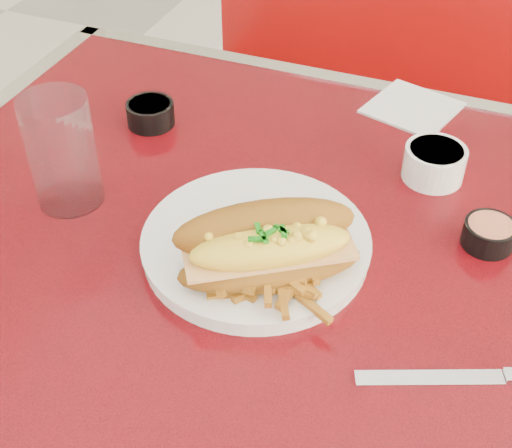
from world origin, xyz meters
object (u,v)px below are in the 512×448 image
(sauce_cup_left, at_px, (150,112))
(knife, at_px, (493,377))
(booth_bench_far, at_px, (433,191))
(dinner_plate, at_px, (256,244))
(diner_table, at_px, (352,361))
(gravy_ramekin, at_px, (434,162))
(sauce_cup_right, at_px, (489,233))
(mac_hoagie, at_px, (268,246))
(fork, at_px, (281,265))
(water_tumbler, at_px, (62,152))

(sauce_cup_left, relative_size, knife, 0.31)
(booth_bench_far, distance_m, dinner_plate, 0.97)
(diner_table, xyz_separation_m, gravy_ramekin, (0.04, 0.20, 0.18))
(sauce_cup_right, xyz_separation_m, knife, (0.03, -0.19, -0.01))
(mac_hoagie, bearing_deg, knife, -42.37)
(fork, distance_m, water_tumbler, 0.30)
(mac_hoagie, bearing_deg, sauce_cup_right, 2.51)
(gravy_ramekin, bearing_deg, water_tumbler, -152.97)
(water_tumbler, bearing_deg, dinner_plate, -1.00)
(sauce_cup_left, bearing_deg, sauce_cup_right, -9.97)
(diner_table, height_order, mac_hoagie, mac_hoagie)
(booth_bench_far, height_order, fork, booth_bench_far)
(sauce_cup_right, distance_m, water_tumbler, 0.51)
(sauce_cup_left, bearing_deg, knife, -28.39)
(water_tumbler, bearing_deg, fork, -6.89)
(booth_bench_far, bearing_deg, knife, -80.51)
(booth_bench_far, bearing_deg, dinner_plate, -98.55)
(diner_table, relative_size, booth_bench_far, 1.03)
(booth_bench_far, relative_size, dinner_plate, 3.97)
(gravy_ramekin, relative_size, water_tumbler, 0.72)
(fork, bearing_deg, sauce_cup_left, 30.31)
(dinner_plate, relative_size, sauce_cup_right, 4.40)
(dinner_plate, bearing_deg, mac_hoagie, -55.00)
(mac_hoagie, height_order, sauce_cup_left, mac_hoagie)
(dinner_plate, distance_m, mac_hoagie, 0.07)
(diner_table, bearing_deg, water_tumbler, -178.37)
(water_tumbler, bearing_deg, diner_table, 1.63)
(diner_table, xyz_separation_m, dinner_plate, (-0.12, -0.01, 0.17))
(booth_bench_far, relative_size, gravy_ramekin, 11.74)
(booth_bench_far, bearing_deg, diner_table, -90.00)
(gravy_ramekin, bearing_deg, knife, -68.73)
(mac_hoagie, bearing_deg, diner_table, -0.59)
(diner_table, relative_size, dinner_plate, 4.07)
(sauce_cup_left, height_order, sauce_cup_right, sauce_cup_left)
(dinner_plate, distance_m, water_tumbler, 0.26)
(mac_hoagie, xyz_separation_m, sauce_cup_left, (-0.27, 0.24, -0.04))
(dinner_plate, relative_size, gravy_ramekin, 2.96)
(mac_hoagie, distance_m, sauce_cup_right, 0.26)
(diner_table, relative_size, sauce_cup_left, 18.34)
(mac_hoagie, distance_m, sauce_cup_left, 0.36)
(mac_hoagie, height_order, fork, mac_hoagie)
(sauce_cup_left, distance_m, sauce_cup_right, 0.49)
(mac_hoagie, bearing_deg, booth_bench_far, 50.85)
(diner_table, height_order, sauce_cup_right, sauce_cup_right)
(sauce_cup_left, bearing_deg, gravy_ramekin, 2.97)
(gravy_ramekin, bearing_deg, sauce_cup_left, -177.03)
(sauce_cup_left, height_order, knife, sauce_cup_left)
(booth_bench_far, xyz_separation_m, fork, (-0.08, -0.86, 0.50))
(mac_hoagie, xyz_separation_m, fork, (0.01, 0.01, -0.04))
(mac_hoagie, height_order, sauce_cup_right, mac_hoagie)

